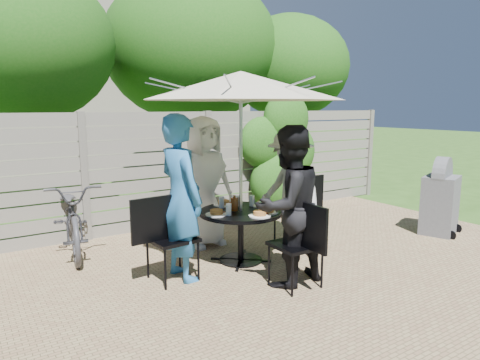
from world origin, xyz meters
TOP-DOWN VIEW (x-y plane):
  - backyard_envelope at (0.09, 10.29)m, footprint 60.00×60.00m
  - patio_table at (-0.63, 1.06)m, footprint 1.08×1.08m
  - umbrella at (-0.63, 1.06)m, footprint 2.57×2.57m
  - chair_back at (-0.70, 2.02)m, footprint 0.47×0.67m
  - person_back at (-0.69, 1.89)m, footprint 0.92×0.63m
  - chair_left at (-1.59, 0.99)m, footprint 0.73×0.51m
  - person_left at (-1.46, 1.00)m, footprint 0.49×0.70m
  - chair_front at (-0.56, 0.10)m, footprint 0.47×0.70m
  - person_front at (-0.57, 0.23)m, footprint 0.89×0.72m
  - chair_right at (0.34, 1.13)m, footprint 0.72×0.49m
  - person_right at (0.20, 1.12)m, footprint 0.68×1.09m
  - plate_back at (-0.65, 1.42)m, footprint 0.26×0.26m
  - plate_left at (-0.99, 1.03)m, footprint 0.26×0.26m
  - plate_front at (-0.60, 0.70)m, footprint 0.26×0.26m
  - plate_right at (-0.27, 1.09)m, footprint 0.26×0.26m
  - plate_extra at (-0.43, 0.77)m, footprint 0.24×0.24m
  - glass_back at (-0.75, 1.31)m, footprint 0.07×0.07m
  - glass_left at (-0.88, 0.94)m, footprint 0.07×0.07m
  - glass_front at (-0.50, 0.81)m, footprint 0.07×0.07m
  - glass_right at (-0.38, 1.18)m, footprint 0.07×0.07m
  - syrup_jug at (-0.69, 1.11)m, footprint 0.09×0.09m
  - coffee_cup at (-0.54, 1.29)m, footprint 0.08×0.08m
  - bicycle at (-2.27, 2.60)m, footprint 0.90×1.93m
  - bbq_grill at (2.54, 0.40)m, footprint 0.70×0.62m

SIDE VIEW (x-z plane):
  - chair_back at x=-0.70m, z-range -0.18..0.73m
  - chair_front at x=-0.56m, z-range -0.19..0.77m
  - chair_right at x=0.34m, z-range -0.19..0.78m
  - chair_left at x=-1.59m, z-range -0.20..0.79m
  - patio_table at x=-0.63m, z-range 0.13..0.79m
  - bicycle at x=-2.27m, z-range 0.00..0.98m
  - bbq_grill at x=2.54m, z-range -0.05..1.13m
  - plate_back at x=-0.65m, z-range 0.65..0.72m
  - plate_left at x=-0.99m, z-range 0.65..0.72m
  - plate_front at x=-0.60m, z-range 0.65..0.72m
  - plate_right at x=-0.27m, z-range 0.65..0.72m
  - plate_extra at x=-0.43m, z-range 0.65..0.72m
  - coffee_cup at x=-0.54m, z-range 0.66..0.78m
  - glass_back at x=-0.75m, z-range 0.66..0.80m
  - glass_left at x=-0.88m, z-range 0.66..0.80m
  - glass_front at x=-0.50m, z-range 0.66..0.80m
  - glass_right at x=-0.38m, z-range 0.66..0.80m
  - syrup_jug at x=-0.69m, z-range 0.66..0.82m
  - person_right at x=0.20m, z-range 0.00..1.62m
  - person_front at x=-0.57m, z-range 0.00..1.73m
  - person_back at x=-0.69m, z-range 0.00..1.80m
  - person_left at x=-1.46m, z-range 0.00..1.85m
  - umbrella at x=-0.63m, z-range 0.99..3.32m
  - backyard_envelope at x=0.09m, z-range 0.11..5.11m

